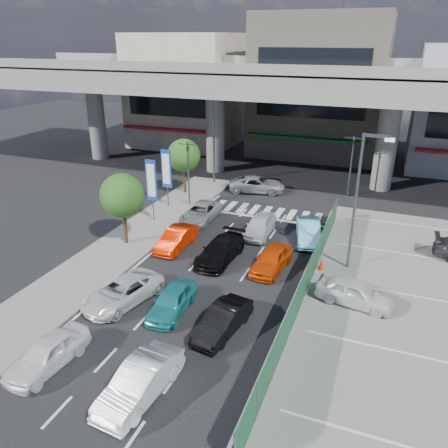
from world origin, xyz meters
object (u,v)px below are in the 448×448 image
at_px(traffic_light_left, 188,158).
at_px(traffic_cone, 322,264).
at_px(tree_far, 184,156).
at_px(signboard_near, 152,182).
at_px(signboard_far, 166,170).
at_px(hatch_white_back_mid, 140,382).
at_px(sedan_black_mid, 220,250).
at_px(taxi_teal_mid, 172,301).
at_px(taxi_orange_right, 272,259).
at_px(taxi_orange_left, 177,239).
at_px(hatch_black_mid_right, 223,320).
at_px(wagon_silver_front_left, 201,213).
at_px(traffic_light_right, 353,151).
at_px(sedan_white_mid_left, 122,292).
at_px(sedan_white_front_mid, 260,225).
at_px(tree_near, 122,196).
at_px(parked_sedan_white, 355,292).
at_px(crossing_wagon_silver, 257,184).
at_px(street_lamp_left, 216,133).
at_px(kei_truck_front_right, 308,231).
at_px(street_lamp_right, 360,192).
at_px(van_white_back_left, 48,353).

height_order(traffic_light_left, traffic_cone, traffic_light_left).
distance_m(tree_far, traffic_cone, 16.62).
relative_size(signboard_near, signboard_far, 1.00).
relative_size(hatch_white_back_mid, sedan_black_mid, 0.93).
height_order(taxi_teal_mid, taxi_orange_right, taxi_orange_right).
distance_m(signboard_far, hatch_white_back_mid, 20.19).
height_order(taxi_orange_left, taxi_orange_right, taxi_orange_right).
relative_size(hatch_black_mid_right, sedan_black_mid, 0.84).
xyz_separation_m(sedan_black_mid, wagon_silver_front_left, (-3.67, 5.32, -0.04)).
xyz_separation_m(traffic_light_right, sedan_white_mid_left, (-8.84, -20.98, -3.30)).
bearing_deg(sedan_black_mid, traffic_cone, 12.69).
bearing_deg(sedan_white_front_mid, tree_near, -149.38).
bearing_deg(parked_sedan_white, taxi_teal_mid, 124.60).
distance_m(taxi_teal_mid, wagon_silver_front_left, 11.81).
bearing_deg(traffic_light_left, crossing_wagon_silver, 51.67).
bearing_deg(street_lamp_left, traffic_light_right, 4.83).
xyz_separation_m(street_lamp_left, tree_near, (-0.67, -14.00, -1.38)).
bearing_deg(street_lamp_left, signboard_far, -100.31).
relative_size(hatch_white_back_mid, sedan_white_mid_left, 0.92).
relative_size(taxi_teal_mid, kei_truck_front_right, 0.90).
height_order(sedan_white_mid_left, wagon_silver_front_left, sedan_white_mid_left).
height_order(taxi_orange_left, wagon_silver_front_left, taxi_orange_left).
relative_size(street_lamp_left, crossing_wagon_silver, 1.65).
bearing_deg(taxi_teal_mid, taxi_orange_left, 112.08).
bearing_deg(sedan_white_front_mid, street_lamp_right, -22.36).
distance_m(street_lamp_right, taxi_teal_mid, 11.77).
distance_m(traffic_light_right, hatch_white_back_mid, 26.80).
bearing_deg(van_white_back_left, sedan_black_mid, 79.97).
distance_m(sedan_white_front_mid, traffic_cone, 5.99).
relative_size(taxi_orange_right, kei_truck_front_right, 0.94).
height_order(parked_sedan_white, traffic_cone, parked_sedan_white).
bearing_deg(street_lamp_left, signboard_near, -94.99).
relative_size(sedan_white_mid_left, hatch_black_mid_right, 1.19).
distance_m(taxi_orange_right, kei_truck_front_right, 4.89).
relative_size(signboard_far, parked_sedan_white, 1.19).
bearing_deg(traffic_light_right, hatch_black_mid_right, -98.45).
bearing_deg(street_lamp_left, parked_sedan_white, -48.41).
distance_m(hatch_black_mid_right, parked_sedan_white, 7.06).
bearing_deg(kei_truck_front_right, wagon_silver_front_left, 161.30).
distance_m(signboard_far, taxi_teal_mid, 14.80).
bearing_deg(street_lamp_left, crossing_wagon_silver, -10.61).
distance_m(traffic_light_left, sedan_white_mid_left, 14.65).
bearing_deg(tree_far, sedan_white_mid_left, -74.87).
height_order(hatch_white_back_mid, sedan_white_mid_left, hatch_white_back_mid).
relative_size(wagon_silver_front_left, parked_sedan_white, 1.12).
relative_size(sedan_black_mid, parked_sedan_white, 1.15).
distance_m(tree_far, taxi_orange_right, 15.10).
height_order(sedan_white_mid_left, crossing_wagon_silver, crossing_wagon_silver).
xyz_separation_m(taxi_orange_left, kei_truck_front_right, (7.71, 4.16, 0.04)).
height_order(signboard_near, hatch_white_back_mid, signboard_near).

